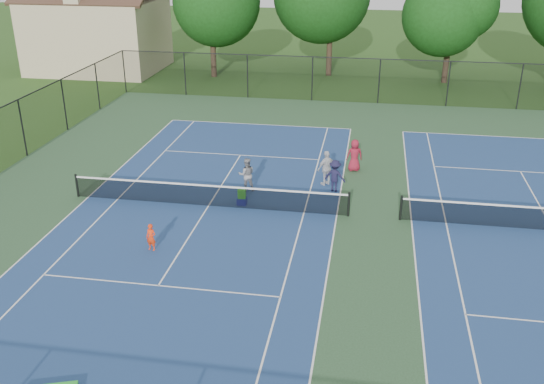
% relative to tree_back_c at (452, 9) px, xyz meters
% --- Properties ---
extents(ground, '(140.00, 140.00, 0.00)m').
position_rel_tree_back_c_xyz_m(ground, '(-5.00, -25.00, -5.48)').
color(ground, '#234716').
rests_on(ground, ground).
extents(court_pad, '(36.00, 36.00, 0.01)m').
position_rel_tree_back_c_xyz_m(court_pad, '(-5.00, -25.00, -5.48)').
color(court_pad, '#28482A').
rests_on(court_pad, ground).
extents(tennis_court_left, '(12.00, 23.83, 1.07)m').
position_rel_tree_back_c_xyz_m(tennis_court_left, '(-12.00, -25.00, -5.38)').
color(tennis_court_left, navy).
rests_on(tennis_court_left, ground).
extents(perimeter_fence, '(36.08, 36.08, 3.02)m').
position_rel_tree_back_c_xyz_m(perimeter_fence, '(-5.00, -25.00, -3.88)').
color(perimeter_fence, black).
rests_on(perimeter_fence, ground).
extents(tree_back_c, '(6.00, 6.00, 8.40)m').
position_rel_tree_back_c_xyz_m(tree_back_c, '(0.00, 0.00, 0.00)').
color(tree_back_c, '#2D2116').
rests_on(tree_back_c, ground).
extents(clapboard_house, '(10.80, 8.10, 7.65)m').
position_rel_tree_back_c_xyz_m(clapboard_house, '(-28.00, -0.00, -2.39)').
color(clapboard_house, tan).
rests_on(clapboard_house, ground).
extents(child_player, '(0.42, 0.31, 1.04)m').
position_rel_tree_back_c_xyz_m(child_player, '(-13.05, -29.09, -4.96)').
color(child_player, '#FE3810').
rests_on(child_player, ground).
extents(instructor, '(0.88, 0.76, 1.55)m').
position_rel_tree_back_c_xyz_m(instructor, '(-10.72, -23.06, -4.71)').
color(instructor, gray).
rests_on(instructor, ground).
extents(bystander_a, '(1.00, 0.94, 1.65)m').
position_rel_tree_back_c_xyz_m(bystander_a, '(-7.24, -21.81, -4.65)').
color(bystander_a, silver).
rests_on(bystander_a, ground).
extents(bystander_b, '(1.06, 0.75, 1.49)m').
position_rel_tree_back_c_xyz_m(bystander_b, '(-6.81, -22.49, -4.74)').
color(bystander_b, '#1A1937').
rests_on(bystander_b, ground).
extents(bystander_c, '(0.87, 0.66, 1.58)m').
position_rel_tree_back_c_xyz_m(bystander_c, '(-6.05, -19.78, -4.69)').
color(bystander_c, maroon).
rests_on(bystander_c, ground).
extents(ball_crate, '(0.40, 0.33, 0.31)m').
position_rel_tree_back_c_xyz_m(ball_crate, '(-10.62, -24.60, -5.32)').
color(ball_crate, navy).
rests_on(ball_crate, ground).
extents(ball_hopper, '(0.37, 0.31, 0.40)m').
position_rel_tree_back_c_xyz_m(ball_hopper, '(-10.62, -24.60, -4.97)').
color(ball_hopper, green).
rests_on(ball_hopper, ball_crate).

